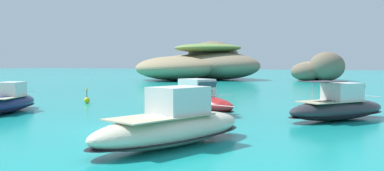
# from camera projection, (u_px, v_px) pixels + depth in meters

# --- Properties ---
(ground_plane) EXTENTS (400.00, 400.00, 0.00)m
(ground_plane) POSITION_uv_depth(u_px,v_px,m) (119.00, 129.00, 24.10)
(ground_plane) COLOR teal
(islet_large) EXTENTS (34.86, 36.39, 8.86)m
(islet_large) POSITION_uv_depth(u_px,v_px,m) (199.00, 65.00, 96.16)
(islet_large) COLOR #756651
(islet_large) RESTS_ON ground
(islet_small) EXTENTS (14.18, 15.64, 5.98)m
(islet_small) POSITION_uv_depth(u_px,v_px,m) (318.00, 69.00, 89.20)
(islet_small) COLOR #84755B
(islet_small) RESTS_ON ground
(motorboat_cream) EXTENTS (5.59, 9.58, 2.71)m
(motorboat_cream) POSITION_uv_depth(u_px,v_px,m) (172.00, 126.00, 19.42)
(motorboat_cream) COLOR beige
(motorboat_cream) RESTS_ON ground
(motorboat_charcoal) EXTENTS (7.01, 8.20, 2.62)m
(motorboat_charcoal) POSITION_uv_depth(u_px,v_px,m) (338.00, 108.00, 28.00)
(motorboat_charcoal) COLOR #2D2D33
(motorboat_charcoal) RESTS_ON ground
(motorboat_navy) EXTENTS (5.16, 8.14, 2.31)m
(motorboat_navy) POSITION_uv_depth(u_px,v_px,m) (9.00, 102.00, 32.52)
(motorboat_navy) COLOR navy
(motorboat_navy) RESTS_ON ground
(motorboat_red) EXTENTS (8.97, 6.46, 2.59)m
(motorboat_red) POSITION_uv_depth(u_px,v_px,m) (194.00, 101.00, 32.23)
(motorboat_red) COLOR red
(motorboat_red) RESTS_ON ground
(channel_buoy) EXTENTS (0.56, 0.56, 1.48)m
(channel_buoy) POSITION_uv_depth(u_px,v_px,m) (87.00, 100.00, 39.48)
(channel_buoy) COLOR yellow
(channel_buoy) RESTS_ON ground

